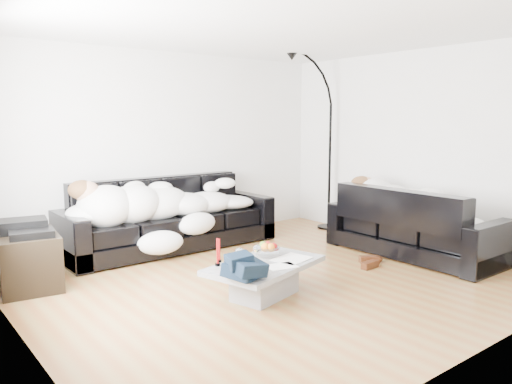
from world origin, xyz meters
TOP-DOWN VIEW (x-y plane):
  - ground at (0.00, 0.00)m, footprint 5.00×5.00m
  - wall_back at (0.00, 2.25)m, footprint 5.00×0.02m
  - wall_left at (-2.50, 0.00)m, footprint 0.02×4.50m
  - wall_right at (2.50, 0.00)m, footprint 0.02×4.50m
  - ceiling at (0.00, 0.00)m, footprint 5.00×5.00m
  - sofa_back at (-0.26, 1.80)m, footprint 2.80×0.97m
  - sofa_right at (1.98, -0.38)m, footprint 0.91×2.12m
  - sleeper_back at (-0.26, 1.75)m, footprint 2.37×0.82m
  - sleeper_right at (1.98, -0.38)m, footprint 0.77×1.82m
  - teal_cushion at (1.92, 0.28)m, footprint 0.42×0.38m
  - coffee_table at (-0.43, -0.38)m, footprint 1.29×0.94m
  - fruit_bowl at (-0.25, -0.21)m, footprint 0.26×0.26m
  - wine_glass_a at (-0.65, -0.30)m, footprint 0.08×0.08m
  - wine_glass_b at (-0.71, -0.35)m, footprint 0.10×0.10m
  - wine_glass_c at (-0.52, -0.38)m, footprint 0.08×0.08m
  - candle_left at (-0.84, -0.19)m, footprint 0.05×0.05m
  - candle_right at (-0.76, -0.10)m, footprint 0.05×0.05m
  - newspaper_a at (-0.15, -0.45)m, footprint 0.42×0.35m
  - newspaper_b at (-0.39, -0.58)m, footprint 0.31×0.26m
  - navy_jacket at (-0.90, -0.66)m, footprint 0.39×0.34m
  - shoes at (1.18, -0.34)m, footprint 0.44×0.35m
  - av_cabinet at (-2.13, 1.32)m, footprint 0.66×0.87m
  - stereo at (-2.13, 1.32)m, footprint 0.49×0.41m
  - floor_lamp at (2.28, 1.36)m, footprint 0.86×0.35m

SIDE VIEW (x-z plane):
  - ground at x=0.00m, z-range 0.00..0.00m
  - shoes at x=1.18m, z-range 0.00..0.09m
  - coffee_table at x=-0.43m, z-range 0.00..0.34m
  - av_cabinet at x=-2.13m, z-range 0.00..0.55m
  - newspaper_b at x=-0.39m, z-range 0.34..0.35m
  - newspaper_a at x=-0.15m, z-range 0.34..0.35m
  - fruit_bowl at x=-0.25m, z-range 0.34..0.48m
  - wine_glass_a at x=-0.65m, z-range 0.34..0.50m
  - wine_glass_b at x=-0.71m, z-range 0.34..0.52m
  - wine_glass_c at x=-0.52m, z-range 0.34..0.52m
  - sofa_right at x=1.98m, z-range 0.00..0.86m
  - candle_right at x=-0.76m, z-range 0.34..0.56m
  - sofa_back at x=-0.26m, z-range 0.00..0.92m
  - candle_left at x=-0.84m, z-range 0.34..0.60m
  - navy_jacket at x=-0.90m, z-range 0.42..0.59m
  - stereo at x=-2.13m, z-range 0.55..0.68m
  - sleeper_right at x=1.98m, z-range 0.42..0.86m
  - sleeper_back at x=-0.26m, z-range 0.42..0.89m
  - teal_cushion at x=1.92m, z-range 0.62..0.82m
  - floor_lamp at x=2.28m, z-range 0.00..2.35m
  - wall_back at x=0.00m, z-range 0.00..2.60m
  - wall_left at x=-2.50m, z-range 0.00..2.60m
  - wall_right at x=2.50m, z-range 0.00..2.60m
  - ceiling at x=0.00m, z-range 2.60..2.60m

